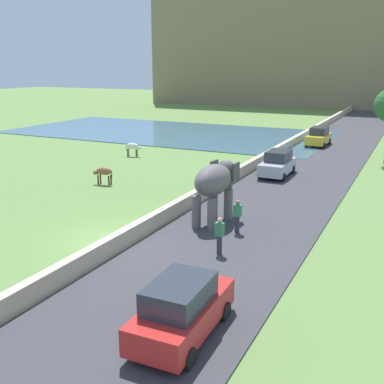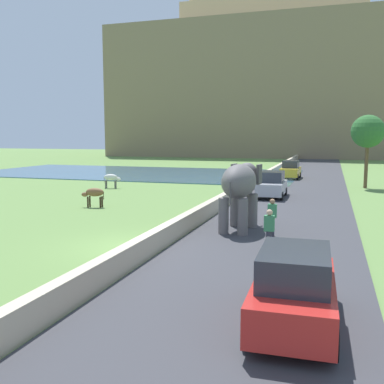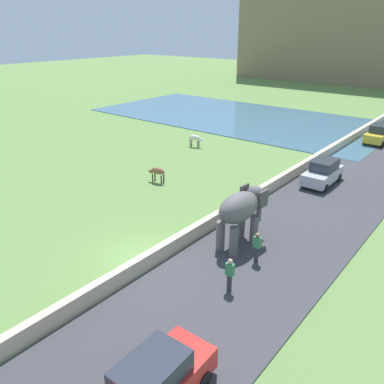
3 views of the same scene
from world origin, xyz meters
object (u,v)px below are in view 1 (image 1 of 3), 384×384
object	(u,v)px
person_beside_elephant	(237,216)
car_red	(182,309)
cow_white	(133,147)
elephant	(215,183)
car_silver	(278,164)
car_yellow	(319,137)
person_trailing	(219,235)
cow_brown	(104,172)

from	to	relation	value
person_beside_elephant	car_red	bearing A→B (deg)	-79.53
cow_white	elephant	bearing A→B (deg)	-44.13
car_silver	car_yellow	world-z (taller)	same
elephant	person_trailing	size ratio (longest dim) A/B	2.15
cow_white	cow_brown	distance (m)	9.62
person_trailing	cow_brown	distance (m)	13.53
elephant	cow_brown	xyz separation A→B (m)	(-9.53, 3.79, -1.20)
car_yellow	car_red	xyz separation A→B (m)	(3.15, -34.65, 0.00)
person_trailing	car_silver	distance (m)	14.79
car_yellow	cow_brown	xyz separation A→B (m)	(-9.52, -21.28, -0.06)
car_yellow	cow_brown	world-z (taller)	car_yellow
car_silver	cow_brown	distance (m)	11.97
elephant	cow_white	xyz separation A→B (m)	(-13.11, 12.72, -1.20)
person_beside_elephant	car_red	world-z (taller)	car_red
car_silver	car_yellow	xyz separation A→B (m)	(0.00, 14.03, 0.00)
car_yellow	cow_white	bearing A→B (deg)	-136.66
person_beside_elephant	car_silver	bearing A→B (deg)	97.40
cow_white	person_trailing	bearing A→B (deg)	-47.66
car_silver	cow_brown	xyz separation A→B (m)	(-9.52, -7.25, -0.06)
car_silver	cow_white	size ratio (longest dim) A/B	2.81
person_trailing	cow_white	distance (m)	22.12
person_trailing	car_yellow	bearing A→B (deg)	93.58
car_red	person_trailing	bearing A→B (deg)	102.81
cow_brown	person_trailing	bearing A→B (deg)	-33.27
car_silver	elephant	bearing A→B (deg)	-89.92
person_beside_elephant	person_trailing	distance (m)	2.69
elephant	person_trailing	world-z (taller)	elephant
elephant	car_silver	world-z (taller)	elephant
car_red	elephant	bearing A→B (deg)	108.14
car_red	cow_brown	size ratio (longest dim) A/B	2.85
elephant	car_red	xyz separation A→B (m)	(3.14, -9.57, -1.14)
elephant	car_silver	bearing A→B (deg)	90.08
person_trailing	cow_brown	xyz separation A→B (m)	(-11.32, 7.42, -0.04)
elephant	person_trailing	bearing A→B (deg)	-63.82
person_beside_elephant	person_trailing	bearing A→B (deg)	-84.84
car_yellow	cow_white	xyz separation A→B (m)	(-13.10, -12.36, -0.06)
person_beside_elephant	cow_white	size ratio (longest dim) A/B	1.14
cow_white	person_beside_elephant	bearing A→B (deg)	-43.00
person_trailing	cow_white	xyz separation A→B (m)	(-14.90, 16.35, -0.04)
car_red	person_beside_elephant	bearing A→B (deg)	100.47
elephant	car_red	size ratio (longest dim) A/B	0.87
cow_white	cow_brown	world-z (taller)	same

